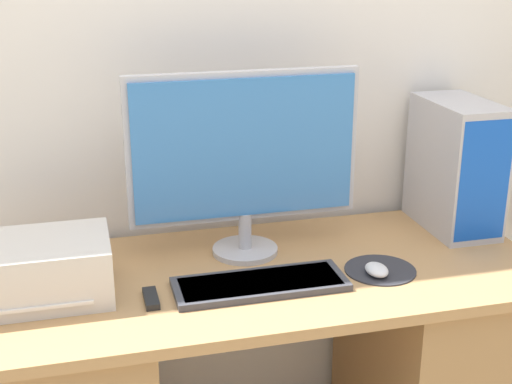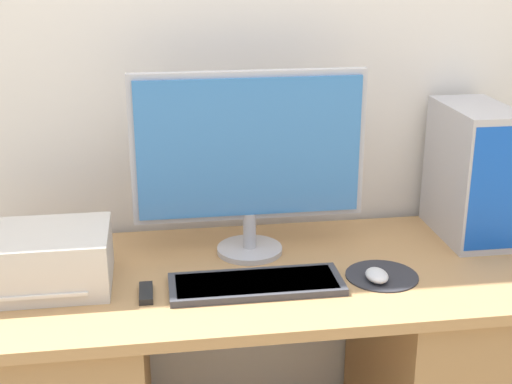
{
  "view_description": "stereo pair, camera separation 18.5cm",
  "coord_description": "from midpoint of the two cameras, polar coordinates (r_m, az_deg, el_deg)",
  "views": [
    {
      "loc": [
        -0.46,
        -1.36,
        1.58
      ],
      "look_at": [
        -0.02,
        0.33,
        0.96
      ],
      "focal_mm": 50.0,
      "sensor_mm": 36.0,
      "label": 1
    },
    {
      "loc": [
        -0.28,
        -1.4,
        1.58
      ],
      "look_at": [
        -0.02,
        0.33,
        0.96
      ],
      "focal_mm": 50.0,
      "sensor_mm": 36.0,
      "label": 2
    }
  ],
  "objects": [
    {
      "name": "wall_back",
      "position": [
        2.13,
        2.47,
        13.68
      ],
      "size": [
        6.4,
        0.13,
        2.8
      ],
      "color": "white",
      "rests_on": "ground_plane"
    },
    {
      "name": "desk",
      "position": [
        2.12,
        3.23,
        -15.04
      ],
      "size": [
        1.53,
        0.65,
        0.74
      ],
      "color": "tan",
      "rests_on": "ground_plane"
    },
    {
      "name": "monitor",
      "position": [
        1.94,
        2.17,
        3.08
      ],
      "size": [
        0.64,
        0.19,
        0.52
      ],
      "color": "#B7B7BC",
      "rests_on": "desk"
    },
    {
      "name": "keyboard",
      "position": [
        1.84,
        2.91,
        -7.41
      ],
      "size": [
        0.45,
        0.16,
        0.02
      ],
      "color": "#3D3D42",
      "rests_on": "desk"
    },
    {
      "name": "mousepad",
      "position": [
        1.95,
        12.74,
        -6.62
      ],
      "size": [
        0.19,
        0.19,
        0.0
      ],
      "color": "#2D2D33",
      "rests_on": "desk"
    },
    {
      "name": "mouse",
      "position": [
        1.91,
        12.41,
        -6.59
      ],
      "size": [
        0.06,
        0.08,
        0.03
      ],
      "color": "silver",
      "rests_on": "mousepad"
    },
    {
      "name": "computer_tower",
      "position": [
        2.22,
        19.25,
        1.45
      ],
      "size": [
        0.18,
        0.32,
        0.4
      ],
      "color": "#B2B2B7",
      "rests_on": "desk"
    },
    {
      "name": "printer",
      "position": [
        1.88,
        -13.99,
        -5.35
      ],
      "size": [
        0.34,
        0.25,
        0.15
      ],
      "color": "beige",
      "rests_on": "desk"
    },
    {
      "name": "remote_control",
      "position": [
        1.81,
        -5.9,
        -8.12
      ],
      "size": [
        0.03,
        0.1,
        0.02
      ],
      "color": "black",
      "rests_on": "desk"
    }
  ]
}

